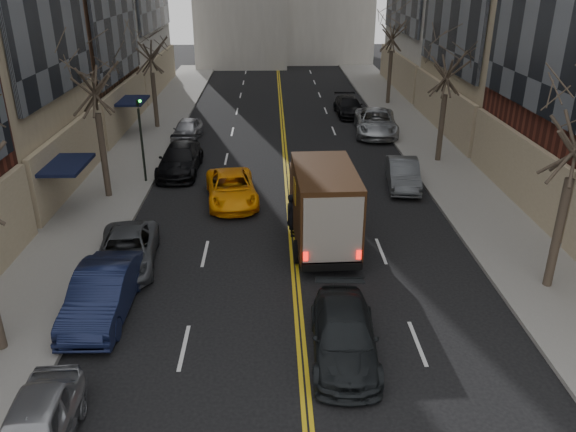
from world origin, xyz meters
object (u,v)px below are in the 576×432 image
object	(u,v)px
observer_sedan	(344,335)
pedestrian	(293,215)
ups_truck	(323,205)
taxi	(231,188)

from	to	relation	value
observer_sedan	pedestrian	world-z (taller)	pedestrian
ups_truck	observer_sedan	world-z (taller)	ups_truck
ups_truck	pedestrian	distance (m)	1.60
ups_truck	taxi	world-z (taller)	ups_truck
observer_sedan	pedestrian	xyz separation A→B (m)	(-1.18, 8.05, 0.25)
observer_sedan	ups_truck	bearing A→B (deg)	92.90
taxi	pedestrian	size ratio (longest dim) A/B	2.68
observer_sedan	taxi	size ratio (longest dim) A/B	0.95
ups_truck	pedestrian	bearing A→B (deg)	145.33
taxi	pedestrian	bearing A→B (deg)	-61.53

